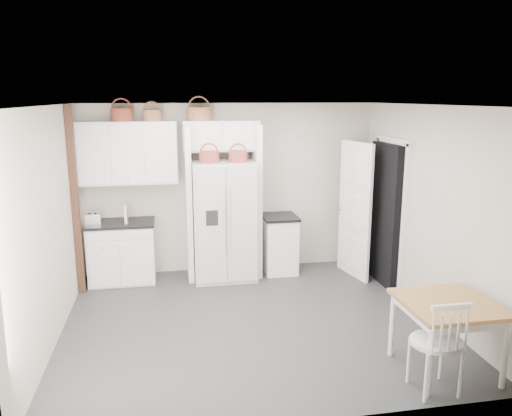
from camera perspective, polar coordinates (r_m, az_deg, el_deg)
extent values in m
plane|color=#353535|center=(6.28, -0.46, -12.80)|extent=(4.50, 4.50, 0.00)
plane|color=white|center=(5.67, -0.50, 11.65)|extent=(4.50, 4.50, 0.00)
plane|color=#B7A694|center=(7.78, -2.98, 2.27)|extent=(4.50, 0.00, 4.50)
plane|color=#B7A694|center=(5.90, -22.55, -2.04)|extent=(0.00, 4.00, 4.00)
plane|color=#B7A694|center=(6.59, 19.17, -0.31)|extent=(0.00, 4.00, 4.00)
cube|color=silver|center=(7.46, -3.70, -1.43)|extent=(0.92, 0.74, 1.77)
cube|color=white|center=(7.66, -15.06, -4.98)|extent=(0.94, 0.59, 0.87)
cube|color=white|center=(7.82, 2.68, -4.23)|extent=(0.49, 0.59, 0.86)
cube|color=brown|center=(5.44, 20.84, -13.57)|extent=(0.89, 0.89, 0.74)
cube|color=white|center=(5.02, 19.90, -14.18)|extent=(0.48, 0.44, 0.99)
cube|color=black|center=(7.54, -15.25, -1.68)|extent=(0.98, 0.63, 0.04)
cube|color=black|center=(7.70, 2.71, -1.03)|extent=(0.53, 0.63, 0.04)
cube|color=silver|center=(7.49, -18.16, -1.20)|extent=(0.23, 0.13, 0.16)
cube|color=maroon|center=(7.43, -14.59, -0.83)|extent=(0.05, 0.15, 0.22)
cube|color=beige|center=(7.42, -14.70, -0.71)|extent=(0.05, 0.17, 0.25)
cylinder|color=maroon|center=(7.45, -15.09, 10.25)|extent=(0.31, 0.31, 0.18)
cylinder|color=brown|center=(7.43, -11.79, 10.30)|extent=(0.27, 0.27, 0.16)
cylinder|color=brown|center=(7.44, -6.53, 10.64)|extent=(0.35, 0.35, 0.20)
cylinder|color=maroon|center=(7.17, -5.37, 5.79)|extent=(0.28, 0.28, 0.15)
cylinder|color=maroon|center=(7.22, -2.07, 5.86)|extent=(0.27, 0.27, 0.15)
cube|color=white|center=(7.48, -14.40, 6.13)|extent=(1.40, 0.34, 0.90)
cube|color=white|center=(7.48, -4.04, 8.22)|extent=(1.12, 0.34, 0.45)
cube|color=white|center=(7.46, -7.71, 0.55)|extent=(0.08, 0.60, 2.30)
cube|color=white|center=(7.57, 0.03, 0.84)|extent=(0.08, 0.60, 2.30)
cube|color=#3D1A0E|center=(7.19, -19.97, 0.66)|extent=(0.09, 0.09, 2.60)
cube|color=black|center=(7.48, 14.71, -0.70)|extent=(0.18, 0.85, 2.05)
cube|color=white|center=(7.64, 11.21, -0.25)|extent=(0.21, 0.79, 2.05)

